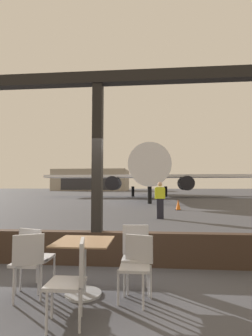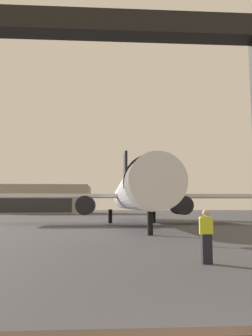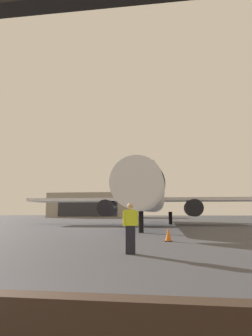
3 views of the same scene
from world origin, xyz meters
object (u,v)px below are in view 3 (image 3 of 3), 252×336
airplane (150,197)px  distant_hangar (94,206)px  traffic_cone (168,235)px  ground_crew_worker (130,227)px

airplane → distant_hangar: bearing=110.6°
airplane → traffic_cone: airplane is taller
airplane → traffic_cone: bearing=-84.5°
traffic_cone → distant_hangar: (-21.52, 71.10, 3.24)m
ground_crew_worker → distant_hangar: distant_hangar is taller
airplane → ground_crew_worker: 23.37m
airplane → distant_hangar: 55.95m
ground_crew_worker → distant_hangar: 78.30m
ground_crew_worker → traffic_cone: size_ratio=2.53×
traffic_cone → distant_hangar: distant_hangar is taller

